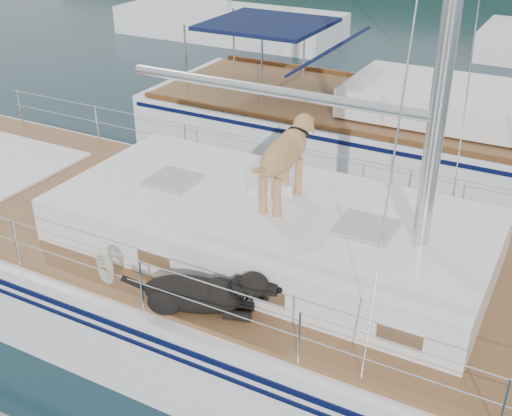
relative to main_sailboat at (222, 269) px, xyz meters
The scene contains 4 objects.
ground 0.69m from the main_sailboat, behind, with size 120.00×120.00×0.00m, color black.
main_sailboat is the anchor object (origin of this frame).
neighbor_sailboat 6.07m from the main_sailboat, 81.84° to the left, with size 11.00×3.50×13.30m.
bg_boat_west 16.18m from the main_sailboat, 120.04° to the left, with size 8.00×3.00×11.65m.
Camera 1 is at (3.84, -6.02, 5.34)m, focal length 45.00 mm.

